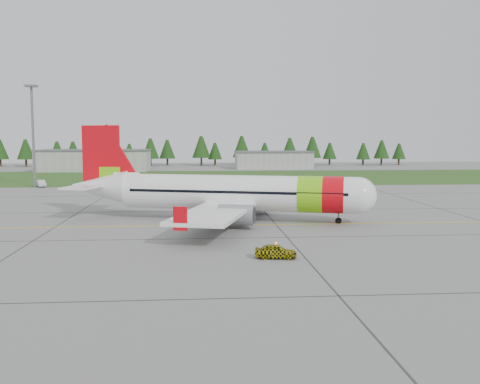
{
  "coord_description": "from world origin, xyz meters",
  "views": [
    {
      "loc": [
        1.2,
        -52.52,
        10.06
      ],
      "look_at": [
        5.86,
        8.41,
        3.78
      ],
      "focal_mm": 40.0,
      "sensor_mm": 36.0,
      "label": 1
    }
  ],
  "objects": [
    {
      "name": "hangar_west",
      "position": [
        -30.0,
        110.0,
        3.0
      ],
      "size": [
        32.0,
        14.0,
        6.0
      ],
      "primitive_type": "cube",
      "color": "#A8A8A3",
      "rests_on": "ground"
    },
    {
      "name": "ground",
      "position": [
        0.0,
        0.0,
        0.0
      ],
      "size": [
        320.0,
        320.0,
        0.0
      ],
      "primitive_type": "plane",
      "color": "gray",
      "rests_on": "ground"
    },
    {
      "name": "follow_me_car",
      "position": [
        7.52,
        -9.13,
        1.75
      ],
      "size": [
        1.38,
        1.56,
        3.5
      ],
      "primitive_type": "imported",
      "rotation": [
        0.0,
        0.0,
        1.43
      ],
      "color": "#D3C50B",
      "rests_on": "ground"
    },
    {
      "name": "floodlight_mast",
      "position": [
        -32.0,
        58.0,
        10.0
      ],
      "size": [
        0.5,
        0.5,
        20.0
      ],
      "primitive_type": "cylinder",
      "color": "slate",
      "rests_on": "ground"
    },
    {
      "name": "treeline",
      "position": [
        0.0,
        138.0,
        5.0
      ],
      "size": [
        160.0,
        8.0,
        10.0
      ],
      "primitive_type": null,
      "color": "#1C3F14",
      "rests_on": "ground"
    },
    {
      "name": "taxi_guideline",
      "position": [
        0.0,
        8.0,
        0.01
      ],
      "size": [
        120.0,
        0.25,
        0.02
      ],
      "primitive_type": "cube",
      "color": "gold",
      "rests_on": "ground"
    },
    {
      "name": "grass_strip",
      "position": [
        0.0,
        82.0,
        0.01
      ],
      "size": [
        320.0,
        50.0,
        0.03
      ],
      "primitive_type": "cube",
      "color": "#30561E",
      "rests_on": "ground"
    },
    {
      "name": "aircraft",
      "position": [
        4.97,
        11.67,
        3.33
      ],
      "size": [
        37.24,
        35.14,
        11.55
      ],
      "rotation": [
        0.0,
        0.0,
        -0.28
      ],
      "color": "white",
      "rests_on": "ground"
    },
    {
      "name": "service_van",
      "position": [
        -30.87,
        58.25,
        2.13
      ],
      "size": [
        1.93,
        1.89,
        4.25
      ],
      "primitive_type": "imported",
      "rotation": [
        0.0,
        0.0,
        0.42
      ],
      "color": "silver",
      "rests_on": "ground"
    },
    {
      "name": "hangar_east",
      "position": [
        25.0,
        118.0,
        2.6
      ],
      "size": [
        24.0,
        12.0,
        5.2
      ],
      "primitive_type": "cube",
      "color": "#A8A8A3",
      "rests_on": "ground"
    }
  ]
}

